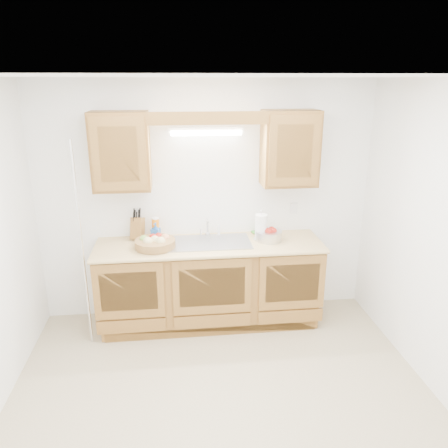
{
  "coord_description": "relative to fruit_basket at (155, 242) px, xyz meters",
  "views": [
    {
      "loc": [
        -0.33,
        -2.94,
        2.48
      ],
      "look_at": [
        0.11,
        0.85,
        1.21
      ],
      "focal_mm": 35.0,
      "sensor_mm": 36.0,
      "label": 1
    }
  ],
  "objects": [
    {
      "name": "apple_bowl",
      "position": [
        1.16,
        0.07,
        0.01
      ],
      "size": [
        0.31,
        0.31,
        0.14
      ],
      "rotation": [
        0.0,
        0.0,
        -0.14
      ],
      "color": "silver",
      "rests_on": "countertop"
    },
    {
      "name": "valance",
      "position": [
        0.54,
        0.06,
        1.18
      ],
      "size": [
        2.2,
        0.05,
        0.12
      ],
      "primitive_type": "cube",
      "color": "olive",
      "rests_on": "room"
    },
    {
      "name": "upper_cabinet_right",
      "position": [
        1.37,
        0.2,
        0.87
      ],
      "size": [
        0.55,
        0.33,
        0.75
      ],
      "primitive_type": "cube",
      "color": "olive",
      "rests_on": "room"
    },
    {
      "name": "outlet_plate",
      "position": [
        1.49,
        0.36,
        0.19
      ],
      "size": [
        0.08,
        0.01,
        0.12
      ],
      "primitive_type": "cube",
      "color": "white",
      "rests_on": "room"
    },
    {
      "name": "fruit_basket",
      "position": [
        0.0,
        0.0,
        0.0
      ],
      "size": [
        0.46,
        0.46,
        0.12
      ],
      "rotation": [
        0.0,
        0.0,
        -0.16
      ],
      "color": "olive",
      "rests_on": "countertop"
    },
    {
      "name": "orange_canister",
      "position": [
        0.0,
        0.27,
        0.06
      ],
      "size": [
        0.09,
        0.09,
        0.23
      ],
      "rotation": [
        0.0,
        0.0,
        0.23
      ],
      "color": "orange",
      "rests_on": "countertop"
    },
    {
      "name": "knife_block",
      "position": [
        -0.19,
        0.28,
        0.06
      ],
      "size": [
        0.16,
        0.21,
        0.33
      ],
      "rotation": [
        0.0,
        0.0,
        -0.27
      ],
      "color": "olive",
      "rests_on": "countertop"
    },
    {
      "name": "countertop",
      "position": [
        0.54,
        0.05,
        -0.08
      ],
      "size": [
        2.3,
        0.63,
        0.04
      ],
      "primitive_type": "cube",
      "color": "#DABB72",
      "rests_on": "base_cabinets"
    },
    {
      "name": "soap_bottle",
      "position": [
        0.0,
        0.21,
        0.04
      ],
      "size": [
        0.11,
        0.11,
        0.19
      ],
      "primitive_type": "imported",
      "rotation": [
        0.0,
        0.0,
        -0.32
      ],
      "color": "#2463B4",
      "rests_on": "countertop"
    },
    {
      "name": "upper_cabinet_left",
      "position": [
        -0.29,
        0.2,
        0.87
      ],
      "size": [
        0.55,
        0.33,
        0.75
      ],
      "primitive_type": "cube",
      "color": "olive",
      "rests_on": "room"
    },
    {
      "name": "sponge",
      "position": [
        1.08,
        0.31,
        -0.05
      ],
      "size": [
        0.13,
        0.1,
        0.02
      ],
      "rotation": [
        0.0,
        0.0,
        0.23
      ],
      "color": "#CC333F",
      "rests_on": "countertop"
    },
    {
      "name": "fluorescent_fixture",
      "position": [
        0.54,
        0.28,
        1.04
      ],
      "size": [
        0.76,
        0.08,
        0.08
      ],
      "color": "white",
      "rests_on": "room"
    },
    {
      "name": "room",
      "position": [
        0.54,
        -1.13,
        0.29
      ],
      "size": [
        3.52,
        3.5,
        2.5
      ],
      "color": "tan",
      "rests_on": "ground"
    },
    {
      "name": "sink",
      "position": [
        0.54,
        0.07,
        -0.13
      ],
      "size": [
        0.84,
        0.46,
        0.36
      ],
      "color": "#9E9EA3",
      "rests_on": "countertop"
    },
    {
      "name": "paper_towel",
      "position": [
        1.08,
        0.1,
        0.08
      ],
      "size": [
        0.16,
        0.16,
        0.32
      ],
      "rotation": [
        0.0,
        0.0,
        -0.27
      ],
      "color": "silver",
      "rests_on": "countertop"
    },
    {
      "name": "base_cabinets",
      "position": [
        0.54,
        0.07,
        -0.52
      ],
      "size": [
        2.2,
        0.6,
        0.86
      ],
      "primitive_type": "cube",
      "color": "olive",
      "rests_on": "ground"
    },
    {
      "name": "wire_shelf_pole",
      "position": [
        -0.66,
        -0.2,
        0.04
      ],
      "size": [
        0.03,
        0.03,
        2.0
      ],
      "primitive_type": "cylinder",
      "color": "silver",
      "rests_on": "ground"
    }
  ]
}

